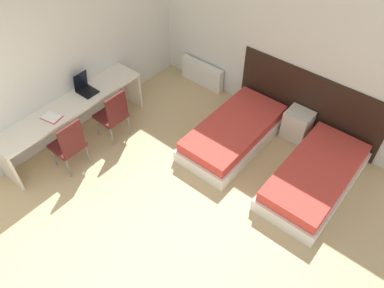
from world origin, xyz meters
TOP-DOWN VIEW (x-y plane):
  - ground_plane at (0.00, 0.00)m, footprint 20.00×20.00m
  - wall_back at (0.00, 4.22)m, footprint 5.26×0.05m
  - wall_left at (-2.15, 2.10)m, footprint 0.05×5.19m
  - headboard_panel at (0.86, 4.18)m, footprint 2.48×0.03m
  - bed_near_window at (0.14, 3.19)m, footprint 0.94×1.90m
  - bed_near_door at (1.58, 3.19)m, footprint 0.94×1.90m
  - nightstand at (0.86, 3.97)m, footprint 0.41×0.36m
  - radiator at (-1.23, 4.10)m, footprint 0.91×0.12m
  - desk at (-1.86, 1.63)m, footprint 0.53×2.48m
  - chair_near_laptop at (-1.42, 2.06)m, footprint 0.43×0.43m
  - chair_near_notebook at (-1.42, 1.20)m, footprint 0.43×0.43m
  - laptop at (-1.93, 1.99)m, footprint 0.31×0.25m
  - open_notebook at (-1.82, 1.27)m, footprint 0.31×0.25m

SIDE VIEW (x-z plane):
  - ground_plane at x=0.00m, z-range 0.00..0.00m
  - bed_near_window at x=0.14m, z-range -0.01..0.39m
  - bed_near_door at x=1.58m, z-range -0.01..0.39m
  - radiator at x=-1.23m, z-range 0.00..0.47m
  - nightstand at x=0.86m, z-range 0.00..0.50m
  - chair_near_laptop at x=-1.42m, z-range 0.04..0.96m
  - chair_near_notebook at x=-1.42m, z-range 0.04..0.96m
  - headboard_panel at x=0.86m, z-range 0.00..1.12m
  - desk at x=-1.86m, z-range 0.23..0.96m
  - open_notebook at x=-1.82m, z-range 0.74..0.75m
  - laptop at x=-1.93m, z-range 0.64..0.96m
  - wall_back at x=0.00m, z-range 0.00..2.70m
  - wall_left at x=-2.15m, z-range 0.00..2.70m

